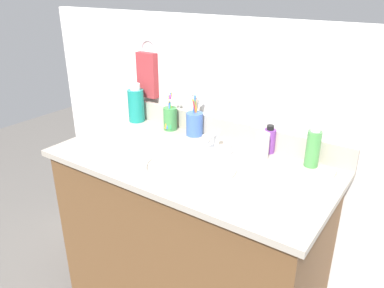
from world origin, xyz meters
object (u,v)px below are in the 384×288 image
(faucet, at_px, (216,143))
(bottle_lotion_white, at_px, (262,145))
(cup_green, at_px, (170,117))
(soap_bar, at_px, (326,173))
(bottle_cream_purple, at_px, (269,140))
(hand_towel, at_px, (147,75))
(bottle_mouthwash_teal, at_px, (136,104))
(bottle_toner_green, at_px, (313,147))
(cup_blue_plastic, at_px, (195,123))

(faucet, height_order, bottle_lotion_white, bottle_lotion_white)
(cup_green, relative_size, soap_bar, 2.79)
(bottle_cream_purple, distance_m, cup_green, 0.49)
(hand_towel, relative_size, bottle_lotion_white, 1.71)
(bottle_mouthwash_teal, bearing_deg, soap_bar, -2.61)
(bottle_cream_purple, height_order, bottle_lotion_white, bottle_lotion_white)
(faucet, height_order, bottle_toner_green, bottle_toner_green)
(bottle_lotion_white, bearing_deg, bottle_toner_green, 14.08)
(bottle_toner_green, bearing_deg, hand_towel, 175.26)
(faucet, height_order, soap_bar, faucet)
(cup_green, bearing_deg, hand_towel, 159.21)
(bottle_toner_green, relative_size, cup_green, 0.99)
(cup_blue_plastic, relative_size, cup_green, 1.12)
(bottle_lotion_white, height_order, bottle_mouthwash_teal, bottle_mouthwash_teal)
(bottle_mouthwash_teal, xyz_separation_m, cup_blue_plastic, (0.34, 0.01, -0.03))
(cup_blue_plastic, distance_m, soap_bar, 0.62)
(cup_blue_plastic, bearing_deg, faucet, -27.23)
(cup_blue_plastic, height_order, soap_bar, cup_blue_plastic)
(cup_green, bearing_deg, faucet, -14.10)
(bottle_cream_purple, xyz_separation_m, bottle_mouthwash_teal, (-0.70, -0.03, 0.03))
(bottle_toner_green, distance_m, bottle_lotion_white, 0.19)
(bottle_mouthwash_teal, bearing_deg, cup_blue_plastic, 1.98)
(hand_towel, relative_size, bottle_toner_green, 1.25)
(bottle_toner_green, xyz_separation_m, cup_blue_plastic, (-0.54, 0.01, -0.02))
(faucet, bearing_deg, bottle_toner_green, 11.39)
(bottle_cream_purple, bearing_deg, bottle_toner_green, -7.38)
(hand_towel, height_order, bottle_lotion_white, hand_towel)
(cup_blue_plastic, xyz_separation_m, soap_bar, (0.61, -0.06, -0.05))
(bottle_lotion_white, distance_m, cup_green, 0.49)
(bottle_lotion_white, xyz_separation_m, bottle_mouthwash_teal, (-0.70, 0.04, 0.03))
(bottle_lotion_white, height_order, soap_bar, bottle_lotion_white)
(bottle_mouthwash_teal, relative_size, cup_green, 1.07)
(faucet, xyz_separation_m, bottle_cream_purple, (0.19, 0.10, 0.02))
(bottle_cream_purple, relative_size, cup_blue_plastic, 0.59)
(bottle_cream_purple, distance_m, soap_bar, 0.27)
(bottle_mouthwash_teal, bearing_deg, hand_towel, 78.22)
(bottle_mouthwash_teal, distance_m, soap_bar, 0.96)
(hand_towel, xyz_separation_m, cup_blue_plastic, (0.33, -0.06, -0.16))
(bottle_lotion_white, xyz_separation_m, soap_bar, (0.26, -0.00, -0.05))
(bottle_cream_purple, distance_m, bottle_lotion_white, 0.07)
(cup_blue_plastic, bearing_deg, bottle_toner_green, -0.84)
(bottle_toner_green, xyz_separation_m, bottle_mouthwash_teal, (-0.89, -0.00, 0.01))
(faucet, xyz_separation_m, soap_bar, (0.45, 0.03, -0.02))
(hand_towel, distance_m, bottle_lotion_white, 0.71)
(bottle_cream_purple, relative_size, bottle_mouthwash_teal, 0.62)
(cup_green, distance_m, soap_bar, 0.75)
(bottle_cream_purple, height_order, bottle_mouthwash_teal, bottle_mouthwash_teal)
(faucet, distance_m, cup_blue_plastic, 0.19)
(hand_towel, height_order, bottle_toner_green, hand_towel)
(bottle_lotion_white, bearing_deg, cup_green, 174.85)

